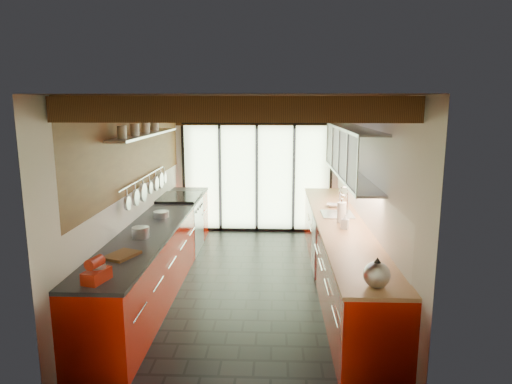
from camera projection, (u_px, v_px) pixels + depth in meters
ground at (249, 283)px, 6.52m from camera, size 5.50×5.50×0.00m
room_shell at (249, 169)px, 6.20m from camera, size 5.50×5.50×5.50m
ceiling_beams at (250, 108)px, 6.41m from camera, size 3.14×5.06×4.90m
glass_door at (257, 148)px, 8.84m from camera, size 2.95×0.10×2.90m
left_counter at (160, 251)px, 6.48m from camera, size 0.68×5.00×0.92m
range_stove at (180, 224)px, 7.90m from camera, size 0.66×0.90×0.97m
right_counter at (340, 253)px, 6.38m from camera, size 0.68×5.00×0.92m
sink_assembly at (338, 212)px, 6.67m from camera, size 0.45×0.52×0.43m
upper_cabinets_right at (352, 152)px, 6.39m from camera, size 0.34×3.00×3.00m
left_wall_fixtures at (147, 156)px, 6.52m from camera, size 0.28×2.60×0.96m
stand_mixer at (97, 271)px, 4.17m from camera, size 0.22×0.30×0.24m
pot_large at (141, 232)px, 5.54m from camera, size 0.25×0.25×0.13m
pot_small at (161, 214)px, 6.53m from camera, size 0.29×0.29×0.09m
cutting_board at (122, 255)px, 4.86m from camera, size 0.37×0.43×0.03m
kettle at (377, 273)px, 4.06m from camera, size 0.26×0.31×0.28m
paper_towel at (342, 213)px, 6.21m from camera, size 0.16×0.16×0.34m
soap_bottle at (345, 222)px, 5.91m from camera, size 0.12×0.12×0.20m
bowl at (333, 205)px, 7.17m from camera, size 0.24×0.24×0.05m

